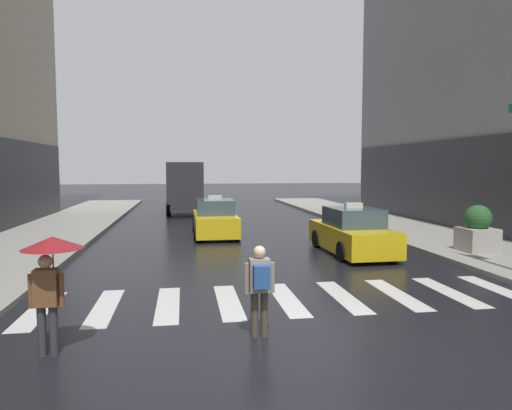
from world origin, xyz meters
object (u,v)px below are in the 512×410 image
at_px(box_truck, 183,185).
at_px(pedestrian_with_backpack, 260,284).
at_px(taxi_lead, 352,233).
at_px(taxi_second, 215,219).
at_px(pedestrian_with_umbrella, 50,263).
at_px(planter_near_corner, 478,230).

height_order(box_truck, pedestrian_with_backpack, box_truck).
relative_size(taxi_lead, taxi_second, 1.01).
xyz_separation_m(pedestrian_with_umbrella, planter_near_corner, (12.13, 6.74, -0.64)).
bearing_deg(pedestrian_with_umbrella, taxi_lead, 44.23).
bearing_deg(pedestrian_with_backpack, planter_near_corner, 36.68).
xyz_separation_m(taxi_lead, planter_near_corner, (4.14, -1.03, 0.15)).
height_order(pedestrian_with_umbrella, planter_near_corner, pedestrian_with_umbrella).
height_order(taxi_lead, pedestrian_with_umbrella, pedestrian_with_umbrella).
bearing_deg(planter_near_corner, taxi_second, 144.86).
bearing_deg(taxi_lead, box_truck, 110.68).
bearing_deg(planter_near_corner, taxi_lead, 165.96).
relative_size(taxi_lead, planter_near_corner, 2.86).
distance_m(taxi_lead, pedestrian_with_umbrella, 11.18).
xyz_separation_m(taxi_lead, box_truck, (-5.87, 15.56, 1.13)).
bearing_deg(box_truck, taxi_lead, -69.32).
distance_m(taxi_second, pedestrian_with_backpack, 12.56).
relative_size(taxi_second, pedestrian_with_umbrella, 2.34).
xyz_separation_m(pedestrian_with_backpack, planter_near_corner, (8.69, 6.48, -0.10)).
xyz_separation_m(taxi_lead, taxi_second, (-4.50, 5.05, 0.00)).
bearing_deg(taxi_lead, pedestrian_with_umbrella, -135.77).
bearing_deg(pedestrian_with_backpack, box_truck, 93.27).
bearing_deg(pedestrian_with_backpack, pedestrian_with_umbrella, -175.55).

